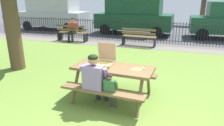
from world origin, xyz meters
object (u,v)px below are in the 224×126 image
object	(u,v)px
child_at_table	(111,88)
park_bench_center	(139,37)
pizza_box_open	(105,60)
parked_car_far_left	(54,14)
picnic_table_foreground	(113,74)
pizza_slice_on_table	(139,69)
adult_at_table	(96,78)
person_on_park_bench	(73,29)
park_bench_left	(72,33)
parked_car_left	(134,16)

from	to	relation	value
child_at_table	park_bench_center	size ratio (longest dim) A/B	0.51
pizza_box_open	parked_car_far_left	size ratio (longest dim) A/B	0.11
picnic_table_foreground	pizza_slice_on_table	bearing A→B (deg)	4.24
park_bench_center	child_at_table	bearing A→B (deg)	-84.64
adult_at_table	person_on_park_bench	size ratio (longest dim) A/B	1.00
child_at_table	park_bench_center	bearing A→B (deg)	95.36
child_at_table	park_bench_left	bearing A→B (deg)	124.40
picnic_table_foreground	pizza_box_open	world-z (taller)	pizza_box_open
picnic_table_foreground	person_on_park_bench	bearing A→B (deg)	125.80
person_on_park_bench	parked_car_far_left	bearing A→B (deg)	134.87
pizza_slice_on_table	child_at_table	size ratio (longest dim) A/B	0.38
pizza_box_open	park_bench_left	bearing A→B (deg)	125.01
picnic_table_foreground	person_on_park_bench	world-z (taller)	person_on_park_bench
person_on_park_bench	parked_car_far_left	xyz separation A→B (m)	(-3.09, 3.10, 0.44)
pizza_box_open	pizza_slice_on_table	world-z (taller)	pizza_box_open
pizza_slice_on_table	parked_car_left	distance (m)	8.71
pizza_slice_on_table	parked_car_left	world-z (taller)	parked_car_left
pizza_box_open	park_bench_left	world-z (taller)	pizza_box_open
park_bench_center	parked_car_far_left	xyz separation A→B (m)	(-6.58, 3.12, 0.68)
park_bench_center	person_on_park_bench	distance (m)	3.50
parked_car_far_left	park_bench_left	bearing A→B (deg)	-45.56
park_bench_left	adult_at_table	bearing A→B (deg)	-57.72
child_at_table	parked_car_left	world-z (taller)	parked_car_left
picnic_table_foreground	child_at_table	xyz separation A→B (m)	(0.13, -0.54, -0.09)
child_at_table	parked_car_left	bearing A→B (deg)	99.27
pizza_box_open	pizza_slice_on_table	bearing A→B (deg)	-5.14
adult_at_table	child_at_table	size ratio (longest dim) A/B	1.43
park_bench_left	park_bench_center	size ratio (longest dim) A/B	0.99
adult_at_table	pizza_slice_on_table	bearing A→B (deg)	33.73
picnic_table_foreground	person_on_park_bench	size ratio (longest dim) A/B	1.59
pizza_box_open	adult_at_table	distance (m)	0.64
picnic_table_foreground	pizza_box_open	bearing A→B (deg)	153.63
park_bench_left	person_on_park_bench	xyz separation A→B (m)	(0.03, 0.02, 0.24)
adult_at_table	parked_car_left	xyz separation A→B (m)	(-1.13, 9.02, 0.44)
park_bench_left	parked_car_far_left	bearing A→B (deg)	134.44
pizza_slice_on_table	child_at_table	world-z (taller)	child_at_table
child_at_table	park_bench_left	size ratio (longest dim) A/B	0.52
parked_car_left	park_bench_center	bearing A→B (deg)	-73.54
child_at_table	park_bench_center	world-z (taller)	park_bench_center
person_on_park_bench	picnic_table_foreground	bearing A→B (deg)	-54.20
picnic_table_foreground	parked_car_far_left	size ratio (longest dim) A/B	0.41
pizza_slice_on_table	person_on_park_bench	world-z (taller)	person_on_park_bench
picnic_table_foreground	parked_car_far_left	xyz separation A→B (m)	(-7.01, 8.53, 0.50)
pizza_slice_on_table	parked_car_far_left	distance (m)	11.39
pizza_box_open	child_at_table	xyz separation A→B (m)	(0.37, -0.66, -0.36)
park_bench_left	park_bench_center	distance (m)	3.52
pizza_box_open	person_on_park_bench	size ratio (longest dim) A/B	0.41
parked_car_left	person_on_park_bench	bearing A→B (deg)	-129.63
child_at_table	person_on_park_bench	size ratio (longest dim) A/B	0.70
pizza_box_open	adult_at_table	size ratio (longest dim) A/B	0.41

